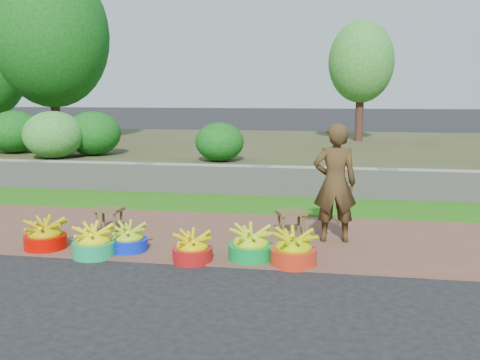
% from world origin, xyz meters
% --- Properties ---
extents(ground_plane, '(120.00, 120.00, 0.00)m').
position_xyz_m(ground_plane, '(0.00, 0.00, 0.00)').
color(ground_plane, black).
rests_on(ground_plane, ground).
extents(dirt_shoulder, '(80.00, 2.50, 0.02)m').
position_xyz_m(dirt_shoulder, '(0.00, 1.25, 0.01)').
color(dirt_shoulder, brown).
rests_on(dirt_shoulder, ground).
extents(grass_verge, '(80.00, 1.50, 0.04)m').
position_xyz_m(grass_verge, '(0.00, 3.25, 0.02)').
color(grass_verge, '#266A11').
rests_on(grass_verge, ground).
extents(retaining_wall, '(80.00, 0.35, 0.55)m').
position_xyz_m(retaining_wall, '(0.00, 4.10, 0.28)').
color(retaining_wall, gray).
rests_on(retaining_wall, ground).
extents(earth_bank, '(80.00, 10.00, 0.50)m').
position_xyz_m(earth_bank, '(0.00, 9.00, 0.25)').
color(earth_bank, '#404022').
rests_on(earth_bank, ground).
extents(vegetation, '(32.67, 8.56, 4.93)m').
position_xyz_m(vegetation, '(0.99, 7.96, 2.80)').
color(vegetation, '#3B2018').
rests_on(vegetation, earth_bank).
extents(basin_a, '(0.50, 0.50, 0.37)m').
position_xyz_m(basin_a, '(-2.12, 0.29, 0.17)').
color(basin_a, '#C80700').
rests_on(basin_a, ground).
extents(basin_b, '(0.49, 0.49, 0.37)m').
position_xyz_m(basin_b, '(-1.42, 0.13, 0.16)').
color(basin_b, '#159E58').
rests_on(basin_b, ground).
extents(basin_c, '(0.45, 0.45, 0.34)m').
position_xyz_m(basin_c, '(-1.09, 0.37, 0.15)').
color(basin_c, '#0923D1').
rests_on(basin_c, ground).
extents(basin_d, '(0.45, 0.45, 0.34)m').
position_xyz_m(basin_d, '(-0.25, 0.13, 0.15)').
color(basin_d, '#A51212').
rests_on(basin_d, ground).
extents(basin_e, '(0.51, 0.51, 0.38)m').
position_xyz_m(basin_e, '(0.39, 0.30, 0.17)').
color(basin_e, '#059133').
rests_on(basin_e, ground).
extents(basin_f, '(0.51, 0.51, 0.38)m').
position_xyz_m(basin_f, '(0.87, 0.22, 0.17)').
color(basin_f, red).
rests_on(basin_f, ground).
extents(stool_left, '(0.39, 0.31, 0.32)m').
position_xyz_m(stool_left, '(-1.69, 1.18, 0.27)').
color(stool_left, brown).
rests_on(stool_left, dirt_shoulder).
extents(stool_right, '(0.44, 0.39, 0.32)m').
position_xyz_m(stool_right, '(0.76, 1.40, 0.27)').
color(stool_right, brown).
rests_on(stool_right, dirt_shoulder).
extents(vendor_woman, '(0.58, 0.42, 1.48)m').
position_xyz_m(vendor_woman, '(1.31, 1.20, 0.76)').
color(vendor_woman, black).
rests_on(vendor_woman, dirt_shoulder).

